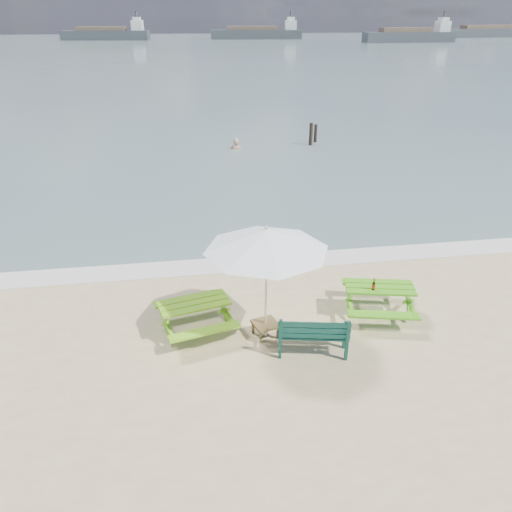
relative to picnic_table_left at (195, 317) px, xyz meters
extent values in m
plane|color=slate|center=(1.43, 83.25, -0.32)|extent=(300.00, 300.00, 0.00)
cube|color=silver|center=(1.43, 2.85, -0.32)|extent=(22.00, 0.90, 0.01)
cube|color=#6EB21A|center=(0.00, 0.00, 0.33)|extent=(1.53, 0.98, 0.04)
cube|color=#6EB21A|center=(-0.16, 0.64, 0.06)|extent=(1.43, 0.57, 0.04)
cube|color=#6EB21A|center=(0.16, -0.64, 0.06)|extent=(1.43, 0.57, 0.04)
cube|color=#6EB21A|center=(0.00, 0.00, -0.02)|extent=(1.47, 1.08, 0.60)
cube|color=#4B9F18|center=(3.95, 0.02, 0.35)|extent=(1.57, 0.99, 0.05)
cube|color=#4B9F18|center=(4.10, 0.68, 0.07)|extent=(1.47, 0.57, 0.05)
cube|color=#4B9F18|center=(3.79, -0.64, 0.07)|extent=(1.47, 0.57, 0.05)
cube|color=#4B9F18|center=(3.95, 0.02, -0.02)|extent=(1.51, 1.10, 0.62)
cube|color=#0E3B30|center=(2.20, -1.10, 0.10)|extent=(1.40, 0.66, 0.04)
cube|color=#0E3B30|center=(2.15, -1.30, 0.33)|extent=(1.32, 0.30, 0.35)
cube|color=#0E3B30|center=(2.20, -1.10, -0.11)|extent=(1.31, 0.70, 0.42)
cube|color=brown|center=(1.39, -0.42, -0.04)|extent=(0.59, 0.59, 0.05)
cube|color=brown|center=(1.39, -0.42, -0.19)|extent=(0.52, 0.52, 0.27)
cylinder|color=silver|center=(1.39, -0.42, 0.82)|extent=(0.05, 0.05, 2.30)
cone|color=white|center=(1.39, -0.42, 1.83)|extent=(2.95, 2.95, 0.43)
cylinder|color=brown|center=(3.75, -0.11, 0.45)|extent=(0.07, 0.07, 0.16)
cylinder|color=brown|center=(3.75, -0.11, 0.60)|extent=(0.03, 0.03, 0.07)
cylinder|color=#B01F14|center=(3.75, -0.11, 0.45)|extent=(0.07, 0.07, 0.06)
imported|color=tan|center=(2.64, 15.16, -0.69)|extent=(0.74, 0.61, 1.75)
cylinder|color=black|center=(6.40, 15.30, 0.12)|extent=(0.18, 0.18, 1.29)
cylinder|color=black|center=(6.80, 15.90, 0.02)|extent=(0.16, 0.16, 1.09)
cube|color=#363B3F|center=(20.82, 124.86, 0.68)|extent=(22.66, 6.67, 2.20)
cube|color=silver|center=(29.25, 123.84, 2.88)|extent=(3.02, 3.30, 2.20)
cube|color=#363B3F|center=(85.16, 125.33, 0.68)|extent=(30.72, 7.68, 2.20)
cube|color=#363B3F|center=(-15.58, 125.31, 0.68)|extent=(20.86, 6.81, 2.20)
cube|color=silver|center=(-7.86, 124.23, 2.88)|extent=(2.85, 3.31, 2.20)
cube|color=#363B3F|center=(51.77, 104.87, 0.68)|extent=(20.23, 4.02, 2.20)
cube|color=silver|center=(59.46, 104.88, 2.88)|extent=(2.43, 3.00, 2.20)
camera|label=1|loc=(-0.10, -8.72, 5.61)|focal=35.00mm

